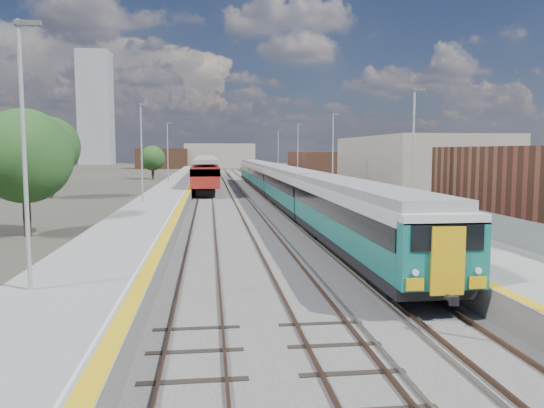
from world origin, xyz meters
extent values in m
plane|color=#47443A|center=(0.00, 50.00, 0.00)|extent=(320.00, 320.00, 0.00)
cube|color=#565451|center=(-2.25, 52.50, 0.03)|extent=(10.50, 155.00, 0.06)
cube|color=#4C3323|center=(0.78, 55.00, 0.11)|extent=(0.07, 160.00, 0.14)
cube|color=#4C3323|center=(2.22, 55.00, 0.11)|extent=(0.07, 160.00, 0.14)
cube|color=#4C3323|center=(-2.72, 55.00, 0.11)|extent=(0.07, 160.00, 0.14)
cube|color=#4C3323|center=(-1.28, 55.00, 0.11)|extent=(0.07, 160.00, 0.14)
cube|color=#4C3323|center=(-6.22, 55.00, 0.11)|extent=(0.07, 160.00, 0.14)
cube|color=#4C3323|center=(-4.78, 55.00, 0.11)|extent=(0.07, 160.00, 0.14)
cube|color=gray|center=(0.45, 55.00, 0.10)|extent=(0.08, 160.00, 0.10)
cube|color=gray|center=(-0.95, 55.00, 0.10)|extent=(0.08, 160.00, 0.10)
cube|color=slate|center=(5.25, 52.50, 0.50)|extent=(4.70, 155.00, 1.00)
cube|color=gray|center=(5.25, 52.50, 1.00)|extent=(4.70, 155.00, 0.03)
cube|color=gold|center=(3.15, 52.50, 1.02)|extent=(0.40, 155.00, 0.01)
cube|color=gray|center=(7.45, 52.50, 1.60)|extent=(0.06, 155.00, 1.20)
cylinder|color=#9EA0A3|center=(6.60, 22.00, 4.77)|extent=(0.12, 0.12, 7.50)
cube|color=#4C4C4F|center=(6.85, 22.00, 8.42)|extent=(0.70, 0.18, 0.14)
cylinder|color=#9EA0A3|center=(6.60, 42.00, 4.77)|extent=(0.12, 0.12, 7.50)
cube|color=#4C4C4F|center=(6.85, 42.00, 8.42)|extent=(0.70, 0.18, 0.14)
cylinder|color=#9EA0A3|center=(6.60, 62.00, 4.77)|extent=(0.12, 0.12, 7.50)
cube|color=#4C4C4F|center=(6.85, 62.00, 8.42)|extent=(0.70, 0.18, 0.14)
cylinder|color=#9EA0A3|center=(6.60, 82.00, 4.77)|extent=(0.12, 0.12, 7.50)
cube|color=#4C4C4F|center=(6.85, 82.00, 8.42)|extent=(0.70, 0.18, 0.14)
cube|color=slate|center=(-9.05, 52.50, 0.50)|extent=(4.30, 155.00, 1.00)
cube|color=gray|center=(-9.05, 52.50, 1.00)|extent=(4.30, 155.00, 0.03)
cube|color=gold|center=(-7.15, 52.50, 1.02)|extent=(0.45, 155.00, 0.01)
cube|color=silver|center=(-7.50, 52.50, 1.03)|extent=(0.08, 155.00, 0.01)
cylinder|color=#9EA0A3|center=(-10.20, 8.00, 4.77)|extent=(0.12, 0.12, 7.50)
cube|color=#4C4C4F|center=(-9.95, 8.00, 8.42)|extent=(0.70, 0.18, 0.14)
cylinder|color=#9EA0A3|center=(-10.20, 34.00, 4.77)|extent=(0.12, 0.12, 7.50)
cube|color=#4C4C4F|center=(-9.95, 34.00, 8.42)|extent=(0.70, 0.18, 0.14)
cylinder|color=#9EA0A3|center=(-10.20, 60.00, 4.77)|extent=(0.12, 0.12, 7.50)
cube|color=#4C4C4F|center=(-9.95, 60.00, 8.42)|extent=(0.70, 0.18, 0.14)
cube|color=gray|center=(16.00, 45.00, 3.20)|extent=(11.00, 22.00, 6.40)
cube|color=brown|center=(13.00, 78.00, 2.40)|extent=(8.00, 18.00, 4.80)
cube|color=gray|center=(-2.00, 150.00, 3.50)|extent=(20.00, 14.00, 7.00)
cube|color=brown|center=(-18.00, 145.00, 2.80)|extent=(14.00, 12.00, 5.60)
cube|color=gray|center=(-45.00, 190.00, 20.00)|extent=(11.00, 11.00, 40.00)
cube|color=black|center=(1.50, 15.97, 0.81)|extent=(2.51, 18.02, 0.42)
cube|color=#136558|center=(1.50, 15.97, 1.55)|extent=(2.61, 18.02, 1.05)
cube|color=black|center=(1.50, 15.97, 2.38)|extent=(2.66, 18.02, 0.72)
cube|color=silver|center=(1.50, 15.97, 2.96)|extent=(2.61, 18.02, 0.44)
cube|color=gray|center=(1.50, 15.97, 3.34)|extent=(2.31, 18.02, 0.37)
cube|color=black|center=(1.50, 34.49, 0.81)|extent=(2.51, 18.02, 0.42)
cube|color=#136558|center=(1.50, 34.49, 1.55)|extent=(2.61, 18.02, 1.05)
cube|color=black|center=(1.50, 34.49, 2.38)|extent=(2.66, 18.02, 0.72)
cube|color=silver|center=(1.50, 34.49, 2.96)|extent=(2.61, 18.02, 0.44)
cube|color=gray|center=(1.50, 34.49, 3.34)|extent=(2.31, 18.02, 0.37)
cube|color=black|center=(1.50, 53.00, 0.81)|extent=(2.51, 18.02, 0.42)
cube|color=#136558|center=(1.50, 53.00, 1.55)|extent=(2.61, 18.02, 1.05)
cube|color=black|center=(1.50, 53.00, 2.38)|extent=(2.66, 18.02, 0.72)
cube|color=silver|center=(1.50, 53.00, 2.96)|extent=(2.61, 18.02, 0.44)
cube|color=gray|center=(1.50, 53.00, 3.34)|extent=(2.31, 18.02, 0.37)
cube|color=black|center=(1.50, 71.52, 0.81)|extent=(2.51, 18.02, 0.42)
cube|color=#136558|center=(1.50, 71.52, 1.55)|extent=(2.61, 18.02, 1.05)
cube|color=black|center=(1.50, 71.52, 2.38)|extent=(2.66, 18.02, 0.72)
cube|color=silver|center=(1.50, 71.52, 2.96)|extent=(2.61, 18.02, 0.44)
cube|color=gray|center=(1.50, 71.52, 3.34)|extent=(2.31, 18.02, 0.37)
cube|color=#136558|center=(1.50, 6.73, 1.99)|extent=(2.59, 0.55, 1.94)
cube|color=black|center=(1.50, 6.45, 2.54)|extent=(2.12, 0.06, 0.74)
cube|color=gold|center=(1.50, 6.39, 1.89)|extent=(0.97, 0.09, 1.94)
cube|color=black|center=(-5.50, 56.44, 0.51)|extent=(2.05, 17.39, 0.71)
cube|color=maroon|center=(-5.50, 56.44, 2.21)|extent=(3.01, 20.46, 2.15)
cube|color=black|center=(-5.50, 56.44, 2.75)|extent=(3.08, 20.46, 0.75)
cube|color=gray|center=(-5.50, 56.44, 3.82)|extent=(2.69, 20.46, 0.43)
cube|color=black|center=(-5.50, 77.40, 0.51)|extent=(2.05, 17.39, 0.71)
cube|color=maroon|center=(-5.50, 77.40, 2.21)|extent=(3.01, 20.46, 2.15)
cube|color=black|center=(-5.50, 77.40, 2.75)|extent=(3.08, 20.46, 0.75)
cube|color=gray|center=(-5.50, 77.40, 3.82)|extent=(2.69, 20.46, 0.43)
cube|color=black|center=(-5.50, 98.36, 0.51)|extent=(2.05, 17.39, 0.71)
cube|color=maroon|center=(-5.50, 98.36, 2.21)|extent=(3.01, 20.46, 2.15)
cube|color=black|center=(-5.50, 98.36, 2.75)|extent=(3.08, 20.46, 0.75)
cube|color=gray|center=(-5.50, 98.36, 3.82)|extent=(2.69, 20.46, 0.43)
cylinder|color=#382619|center=(-15.66, 24.58, 1.29)|extent=(0.44, 0.44, 2.58)
sphere|color=#1B3E17|center=(-15.66, 24.58, 4.66)|extent=(5.45, 5.45, 5.45)
cylinder|color=#382619|center=(-21.59, 50.18, 1.49)|extent=(0.44, 0.44, 2.98)
sphere|color=#1B3E17|center=(-21.59, 50.18, 5.38)|extent=(6.29, 6.29, 6.29)
cylinder|color=#382619|center=(-14.82, 86.46, 1.02)|extent=(0.44, 0.44, 2.05)
sphere|color=#1B3E17|center=(-14.82, 86.46, 3.69)|extent=(4.32, 4.32, 4.32)
cylinder|color=#382619|center=(24.15, 63.77, 0.95)|extent=(0.44, 0.44, 1.91)
sphere|color=#1B3E17|center=(24.15, 63.77, 3.44)|extent=(4.03, 4.03, 4.03)
camera|label=1|loc=(-5.10, -7.48, 4.96)|focal=35.00mm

